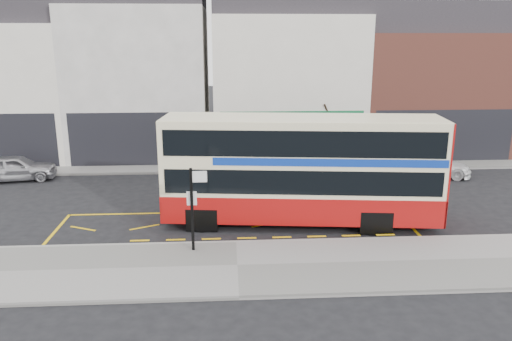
{
  "coord_description": "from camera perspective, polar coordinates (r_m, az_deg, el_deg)",
  "views": [
    {
      "loc": [
        -0.29,
        -17.16,
        7.34
      ],
      "look_at": [
        0.87,
        2.0,
        2.16
      ],
      "focal_mm": 35.0,
      "sensor_mm": 36.0,
      "label": 1
    }
  ],
  "objects": [
    {
      "name": "ground",
      "position": [
        18.66,
        -2.31,
        -8.06
      ],
      "size": [
        120.0,
        120.0,
        0.0
      ],
      "primitive_type": "plane",
      "color": "black",
      "rests_on": "ground"
    },
    {
      "name": "terrace_left",
      "position": [
        32.63,
        -12.89,
        11.2
      ],
      "size": [
        8.0,
        8.01,
        11.8
      ],
      "color": "silver",
      "rests_on": "ground"
    },
    {
      "name": "far_pavement",
      "position": [
        29.08,
        -2.77,
        0.63
      ],
      "size": [
        50.0,
        3.0,
        0.15
      ],
      "primitive_type": "cube",
      "color": "gray",
      "rests_on": "ground"
    },
    {
      "name": "pavement",
      "position": [
        16.54,
        -2.14,
        -10.95
      ],
      "size": [
        40.0,
        4.0,
        0.15
      ],
      "primitive_type": "cube",
      "color": "gray",
      "rests_on": "ground"
    },
    {
      "name": "kerb",
      "position": [
        18.29,
        -2.29,
        -8.3
      ],
      "size": [
        40.0,
        0.15,
        0.15
      ],
      "primitive_type": "cube",
      "color": "gray",
      "rests_on": "ground"
    },
    {
      "name": "terrace_right",
      "position": [
        34.7,
        18.46,
        9.78
      ],
      "size": [
        9.0,
        8.01,
        10.3
      ],
      "color": "#9C4F3E",
      "rests_on": "ground"
    },
    {
      "name": "car_grey",
      "position": [
        27.13,
        -0.92,
        0.87
      ],
      "size": [
        4.25,
        2.22,
        1.33
      ],
      "primitive_type": "imported",
      "rotation": [
        0.0,
        0.0,
        1.36
      ],
      "color": "#3B3E42",
      "rests_on": "ground"
    },
    {
      "name": "car_silver",
      "position": [
        28.94,
        -25.74,
        0.28
      ],
      "size": [
        4.2,
        2.24,
        1.36
      ],
      "primitive_type": "imported",
      "rotation": [
        0.0,
        0.0,
        1.73
      ],
      "color": "#ADACB1",
      "rests_on": "ground"
    },
    {
      "name": "bus_stop_post",
      "position": [
        17.08,
        -7.14,
        -3.52
      ],
      "size": [
        0.73,
        0.13,
        2.93
      ],
      "rotation": [
        0.0,
        0.0,
        0.02
      ],
      "color": "black",
      "rests_on": "pavement"
    },
    {
      "name": "car_white",
      "position": [
        28.55,
        19.16,
        0.66
      ],
      "size": [
        4.62,
        2.86,
        1.25
      ],
      "primitive_type": "imported",
      "rotation": [
        0.0,
        0.0,
        1.29
      ],
      "color": "white",
      "rests_on": "ground"
    },
    {
      "name": "terrace_far_left",
      "position": [
        34.84,
        -26.11,
        9.46
      ],
      "size": [
        8.0,
        8.01,
        10.8
      ],
      "color": "white",
      "rests_on": "ground"
    },
    {
      "name": "double_decker_bus",
      "position": [
        19.75,
        5.28,
        0.19
      ],
      "size": [
        11.04,
        3.65,
        4.33
      ],
      "rotation": [
        0.0,
        0.0,
        -0.11
      ],
      "color": "#F4E8B9",
      "rests_on": "ground"
    },
    {
      "name": "street_tree_right",
      "position": [
        29.7,
        7.88,
        6.82
      ],
      "size": [
        2.13,
        2.13,
        4.6
      ],
      "color": "black",
      "rests_on": "ground"
    },
    {
      "name": "road_markings",
      "position": [
        20.14,
        -2.41,
        -6.26
      ],
      "size": [
        14.0,
        3.4,
        0.01
      ],
      "primitive_type": null,
      "color": "yellow",
      "rests_on": "ground"
    },
    {
      "name": "terrace_green_shop",
      "position": [
        32.44,
        3.32,
        11.08
      ],
      "size": [
        9.0,
        8.01,
        11.3
      ],
      "color": "white",
      "rests_on": "ground"
    }
  ]
}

